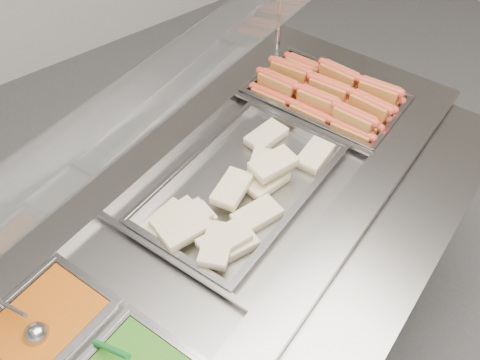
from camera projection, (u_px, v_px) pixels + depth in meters
steam_counter at (232, 271)px, 1.93m from camera, size 1.92×1.27×0.85m
tray_rail at (373, 282)px, 1.47m from camera, size 1.69×0.81×0.05m
sneeze_guard at (168, 78)px, 1.45m from camera, size 1.57×0.72×0.42m
pan_hotdogs at (325, 103)px, 1.97m from camera, size 0.46×0.59×0.09m
pan_wraps at (242, 188)px, 1.67m from camera, size 0.72×0.55×0.07m
pan_beans at (48, 327)px, 1.37m from camera, size 0.34×0.30×0.09m
hotdogs_in_buns at (328, 94)px, 1.93m from camera, size 0.41×0.54×0.11m
tortilla_wraps at (232, 201)px, 1.59m from camera, size 0.69×0.40×0.09m
ladle at (35, 333)px, 1.31m from camera, size 0.08×0.18×0.13m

